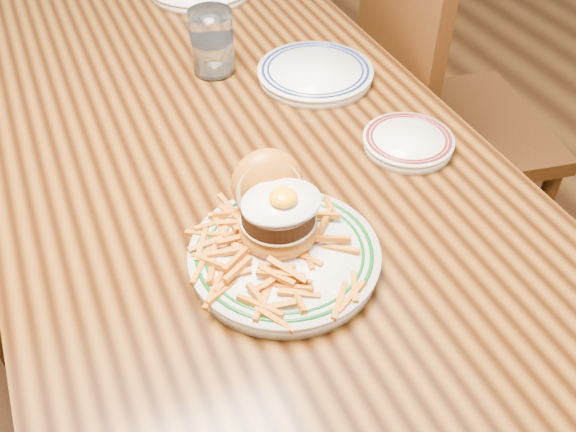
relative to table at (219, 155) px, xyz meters
name	(u,v)px	position (x,y,z in m)	size (l,w,h in m)	color
floor	(237,350)	(0.00, 0.00, -0.66)	(6.00, 6.00, 0.00)	black
table	(219,155)	(0.00, 0.00, 0.00)	(0.85, 1.60, 0.75)	black
chair_right	(433,116)	(0.61, 0.12, -0.15)	(0.52, 0.52, 0.95)	#381F0B
main_plate	(281,239)	(-0.03, -0.38, 0.12)	(0.28, 0.29, 0.13)	silver
side_plate	(408,141)	(0.28, -0.23, 0.10)	(0.16, 0.16, 0.02)	silver
rear_plate	(315,73)	(0.23, 0.05, 0.10)	(0.24, 0.24, 0.03)	silver
water_glass	(212,46)	(0.05, 0.16, 0.15)	(0.09, 0.09, 0.13)	white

